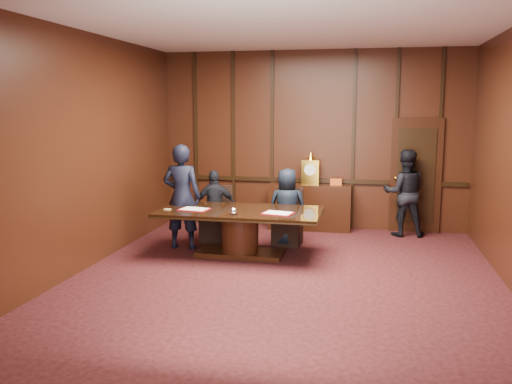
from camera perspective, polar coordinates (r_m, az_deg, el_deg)
room at (r=7.48m, az=3.75°, el=3.71°), size 7.00×7.04×3.50m
sideboard at (r=10.73m, az=5.70°, el=-1.38°), size 1.60×0.45×1.54m
conference_table at (r=8.78m, az=-1.70°, el=-3.50°), size 2.62×1.32×0.76m
folder_left at (r=8.80m, az=-6.52°, el=-1.81°), size 0.50×0.39×0.02m
folder_right at (r=8.43m, az=2.32°, el=-2.24°), size 0.51×0.41×0.02m
inkstand at (r=8.29m, az=-2.44°, el=-2.10°), size 0.20×0.14×0.12m
notepad at (r=8.85m, az=-9.31°, el=-1.81°), size 0.11×0.08×0.01m
chair_left at (r=9.82m, az=-4.18°, el=-3.48°), size 0.52×0.52×0.99m
chair_right at (r=9.55m, az=3.36°, el=-3.82°), size 0.51×0.51×0.99m
signatory_left at (r=9.68m, az=-4.34°, el=-1.52°), size 0.82×0.53×1.30m
signatory_right at (r=9.40m, az=3.30°, el=-1.62°), size 0.72×0.52×1.36m
witness_left at (r=9.27m, az=-7.82°, el=-0.50°), size 0.66×0.45×1.79m
witness_right at (r=10.48m, az=15.38°, el=-0.09°), size 0.83×0.67×1.63m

